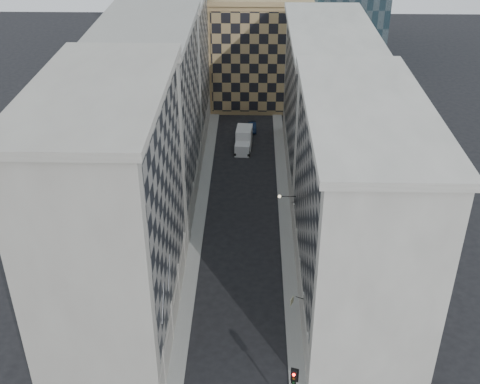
# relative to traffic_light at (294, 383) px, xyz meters

# --- Properties ---
(sidewalk_west) EXTENTS (1.50, 100.00, 0.15)m
(sidewalk_west) POSITION_rel_traffic_light_xyz_m (-9.80, 30.11, -3.65)
(sidewalk_west) COLOR gray
(sidewalk_west) RESTS_ON ground
(sidewalk_east) EXTENTS (1.50, 100.00, 0.15)m
(sidewalk_east) POSITION_rel_traffic_light_xyz_m (0.70, 30.11, -3.65)
(sidewalk_east) COLOR gray
(sidewalk_east) RESTS_ON ground
(bldg_left_a) EXTENTS (10.80, 22.80, 23.70)m
(bldg_left_a) POSITION_rel_traffic_light_xyz_m (-15.43, 11.11, 8.10)
(bldg_left_a) COLOR #9C968C
(bldg_left_a) RESTS_ON ground
(bldg_left_b) EXTENTS (10.80, 22.80, 22.70)m
(bldg_left_b) POSITION_rel_traffic_light_xyz_m (-15.43, 33.11, 7.60)
(bldg_left_b) COLOR gray
(bldg_left_b) RESTS_ON ground
(bldg_left_c) EXTENTS (10.80, 22.80, 21.70)m
(bldg_left_c) POSITION_rel_traffic_light_xyz_m (-15.43, 55.11, 7.10)
(bldg_left_c) COLOR #9C968C
(bldg_left_c) RESTS_ON ground
(bldg_right_a) EXTENTS (10.80, 26.80, 20.70)m
(bldg_right_a) POSITION_rel_traffic_light_xyz_m (6.33, 15.11, 6.60)
(bldg_right_a) COLOR #ABA79C
(bldg_right_a) RESTS_ON ground
(bldg_right_b) EXTENTS (10.80, 28.80, 19.70)m
(bldg_right_b) POSITION_rel_traffic_light_xyz_m (6.34, 42.11, 6.12)
(bldg_right_b) COLOR #ABA79C
(bldg_right_b) RESTS_ON ground
(tan_block) EXTENTS (16.80, 14.80, 18.80)m
(tan_block) POSITION_rel_traffic_light_xyz_m (-2.55, 68.00, 5.71)
(tan_block) COLOR tan
(tan_block) RESTS_ON ground
(flagpoles_left) EXTENTS (0.10, 6.33, 2.33)m
(flagpoles_left) POSITION_rel_traffic_light_xyz_m (-10.45, 6.11, 4.28)
(flagpoles_left) COLOR gray
(flagpoles_left) RESTS_ON ground
(bracket_lamp) EXTENTS (1.98, 0.36, 0.36)m
(bracket_lamp) POSITION_rel_traffic_light_xyz_m (-0.17, 24.11, 2.48)
(bracket_lamp) COLOR black
(bracket_lamp) RESTS_ON ground
(traffic_light) EXTENTS (0.62, 0.59, 4.99)m
(traffic_light) POSITION_rel_traffic_light_xyz_m (0.00, 0.00, 0.00)
(traffic_light) COLOR black
(traffic_light) RESTS_ON sidewalk_east
(box_truck) EXTENTS (2.67, 5.72, 3.06)m
(box_truck) POSITION_rel_traffic_light_xyz_m (-4.71, 48.40, -2.39)
(box_truck) COLOR white
(box_truck) RESTS_ON ground
(dark_car) EXTENTS (1.40, 3.78, 1.23)m
(dark_car) POSITION_rel_traffic_light_xyz_m (-3.49, 55.02, -3.11)
(dark_car) COLOR #0F1D38
(dark_car) RESTS_ON ground
(shop_sign) EXTENTS (1.23, 0.64, 0.75)m
(shop_sign) POSITION_rel_traffic_light_xyz_m (0.42, 9.55, 0.11)
(shop_sign) COLOR black
(shop_sign) RESTS_ON ground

